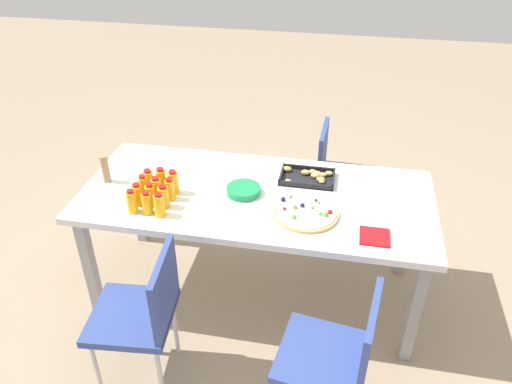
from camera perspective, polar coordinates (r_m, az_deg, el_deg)
ground_plane at (r=3.32m, az=-0.00°, el=-11.06°), size 12.00×12.00×0.00m
party_table at (r=2.88m, az=-0.00°, el=-1.29°), size 2.00×0.88×0.75m
chair_far_right at (r=3.58m, az=9.30°, el=2.28°), size 0.41×0.41×0.83m
chair_near_right at (r=2.36m, az=9.44°, el=-17.76°), size 0.45×0.45×0.83m
chair_near_left at (r=2.56m, az=-12.66°, el=-13.02°), size 0.44×0.44×0.83m
juice_bottle_0 at (r=2.74m, az=-14.01°, el=-1.09°), size 0.05×0.05×0.14m
juice_bottle_1 at (r=2.72m, az=-12.36°, el=-1.27°), size 0.05×0.05×0.13m
juice_bottle_2 at (r=2.68m, az=-10.99°, el=-1.48°), size 0.06×0.06×0.14m
juice_bottle_3 at (r=2.80m, az=-13.40°, el=-0.31°), size 0.06×0.06×0.13m
juice_bottle_4 at (r=2.77m, az=-11.95°, el=-0.38°), size 0.06×0.06×0.14m
juice_bottle_5 at (r=2.75m, az=-10.51°, el=-0.56°), size 0.06×0.06×0.14m
juice_bottle_6 at (r=2.85m, az=-12.74°, el=0.56°), size 0.05×0.05×0.14m
juice_bottle_7 at (r=2.83m, az=-11.31°, el=0.38°), size 0.06×0.06×0.14m
juice_bottle_8 at (r=2.81m, az=-9.80°, el=0.29°), size 0.06×0.06×0.13m
juice_bottle_9 at (r=2.91m, az=-12.20°, el=1.30°), size 0.06×0.06×0.13m
juice_bottle_10 at (r=2.88m, az=-10.78°, el=1.32°), size 0.06×0.06×0.15m
juice_bottle_11 at (r=2.85m, az=-9.42°, el=1.07°), size 0.06×0.06×0.15m
fruit_pizza at (r=2.69m, az=5.71°, el=-2.31°), size 0.35×0.35×0.05m
snack_tray at (r=2.99m, az=6.03°, el=1.75°), size 0.32×0.21×0.04m
plate_stack at (r=2.84m, az=-1.44°, el=0.21°), size 0.20×0.20×0.04m
napkin_stack at (r=2.59m, az=13.40°, el=-4.99°), size 0.15×0.15×0.01m
cardboard_tube at (r=3.04m, az=-16.82°, el=2.55°), size 0.04×0.04×0.17m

